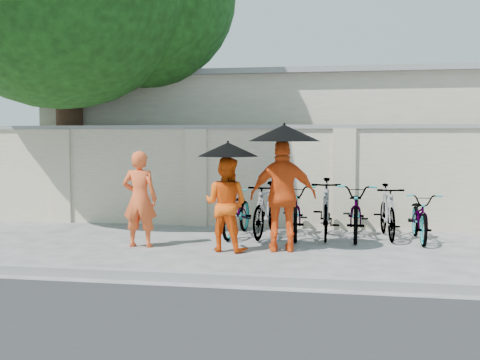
# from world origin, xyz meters

# --- Properties ---
(ground) EXTENTS (80.00, 80.00, 0.00)m
(ground) POSITION_xyz_m (0.00, 0.00, 0.00)
(ground) COLOR #A4A3A2
(kerb) EXTENTS (40.00, 0.16, 0.12)m
(kerb) POSITION_xyz_m (0.00, -1.70, 0.06)
(kerb) COLOR gray
(kerb) RESTS_ON ground
(compound_wall) EXTENTS (20.00, 0.30, 2.00)m
(compound_wall) POSITION_xyz_m (1.00, 3.20, 1.00)
(compound_wall) COLOR beige
(compound_wall) RESTS_ON ground
(building_behind) EXTENTS (14.00, 6.00, 3.20)m
(building_behind) POSITION_xyz_m (2.00, 7.00, 1.60)
(building_behind) COLOR beige
(building_behind) RESTS_ON ground
(monk_left) EXTENTS (0.60, 0.40, 1.61)m
(monk_left) POSITION_xyz_m (-1.33, 0.53, 0.80)
(monk_left) COLOR #F85C28
(monk_left) RESTS_ON ground
(monk_center) EXTENTS (0.85, 0.73, 1.51)m
(monk_center) POSITION_xyz_m (0.16, 0.42, 0.76)
(monk_center) COLOR #F8560E
(monk_center) RESTS_ON ground
(parasol_center) EXTENTS (0.97, 0.97, 0.89)m
(parasol_center) POSITION_xyz_m (0.21, 0.34, 1.64)
(parasol_center) COLOR black
(parasol_center) RESTS_ON ground
(monk_right) EXTENTS (1.10, 0.60, 1.79)m
(monk_right) POSITION_xyz_m (1.07, 0.54, 0.89)
(monk_right) COLOR #F65516
(monk_right) RESTS_ON ground
(parasol_right) EXTENTS (1.15, 1.15, 1.01)m
(parasol_right) POSITION_xyz_m (1.09, 0.46, 1.89)
(parasol_right) COLOR black
(parasol_right) RESTS_ON ground
(bike_0) EXTENTS (0.75, 1.80, 0.92)m
(bike_0) POSITION_xyz_m (0.06, 1.92, 0.46)
(bike_0) COLOR gray
(bike_0) RESTS_ON ground
(bike_1) EXTENTS (0.69, 1.72, 1.01)m
(bike_1) POSITION_xyz_m (0.61, 1.91, 0.50)
(bike_1) COLOR gray
(bike_1) RESTS_ON ground
(bike_2) EXTENTS (0.83, 1.94, 0.99)m
(bike_2) POSITION_xyz_m (1.15, 1.98, 0.50)
(bike_2) COLOR gray
(bike_2) RESTS_ON ground
(bike_3) EXTENTS (0.55, 1.81, 1.08)m
(bike_3) POSITION_xyz_m (1.70, 1.96, 0.54)
(bike_3) COLOR gray
(bike_3) RESTS_ON ground
(bike_4) EXTENTS (0.69, 1.92, 1.01)m
(bike_4) POSITION_xyz_m (2.24, 2.00, 0.50)
(bike_4) COLOR gray
(bike_4) RESTS_ON ground
(bike_5) EXTENTS (0.60, 1.67, 0.98)m
(bike_5) POSITION_xyz_m (2.79, 2.12, 0.49)
(bike_5) COLOR gray
(bike_5) RESTS_ON ground
(bike_6) EXTENTS (0.61, 1.67, 0.87)m
(bike_6) POSITION_xyz_m (3.33, 1.89, 0.44)
(bike_6) COLOR gray
(bike_6) RESTS_ON ground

